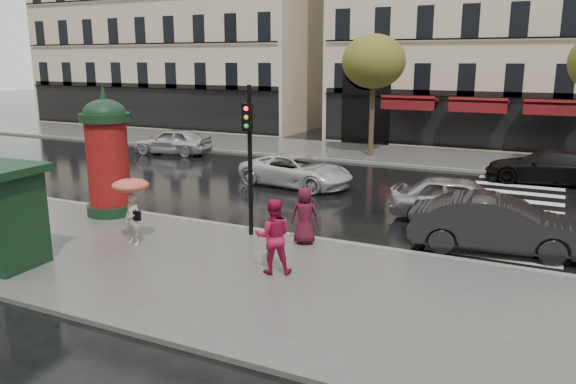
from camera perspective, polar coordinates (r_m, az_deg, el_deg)
The scene contains 17 objects.
ground at distance 14.79m, azimuth -5.92°, elevation -7.73°, with size 160.00×160.00×0.00m, color black.
near_sidewalk at distance 14.38m, azimuth -6.99°, elevation -8.13°, with size 90.00×7.00×0.12m, color #474744.
far_sidewalk at distance 31.98m, azimuth 12.34°, elevation 3.58°, with size 90.00×6.00×0.12m, color #474744.
near_kerb at distance 17.23m, azimuth -0.65°, elevation -4.33°, with size 90.00×0.25×0.14m, color slate.
far_kerb at distance 29.11m, azimuth 10.91°, elevation 2.73°, with size 90.00×0.25×0.14m, color slate.
zebra_crossing at distance 21.96m, azimuth 21.62°, elevation -1.58°, with size 3.60×11.75×0.01m, color silver.
tree_far_left at distance 31.12m, azimuth 8.69°, elevation 12.93°, with size 3.40×3.40×6.64m.
woman_umbrella at distance 16.43m, azimuth -15.61°, elevation -0.80°, with size 1.03×1.03×1.98m.
woman_red at distance 13.82m, azimuth -1.50°, elevation -4.50°, with size 0.92×0.72×1.89m, color #A2133D.
man_burgundy at distance 16.03m, azimuth 1.71°, elevation -2.40°, with size 0.81×0.53×1.66m, color #490E1F.
morris_column at distance 19.83m, azimuth -17.88°, elevation 3.79°, with size 1.64×1.64×4.42m.
traffic_light at distance 16.42m, azimuth -3.98°, elevation 4.65°, with size 0.32×0.44×4.47m.
car_silver at distance 19.42m, azimuth 17.07°, elevation -0.75°, with size 1.82×4.53×1.54m, color #9A999E.
car_darkgrey at distance 16.77m, azimuth 20.49°, elevation -3.12°, with size 1.68×4.80×1.58m, color black.
car_white at distance 23.91m, azimuth 0.87°, elevation 2.19°, with size 2.27×4.92×1.37m, color silver.
car_black at distance 27.00m, azimuth 24.94°, elevation 2.38°, with size 2.11×5.18×1.50m, color black.
car_far_silver at distance 32.78m, azimuth -11.65°, elevation 5.08°, with size 1.79×4.45×1.52m, color silver.
Camera 1 is at (7.38, -11.67, 5.29)m, focal length 35.00 mm.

